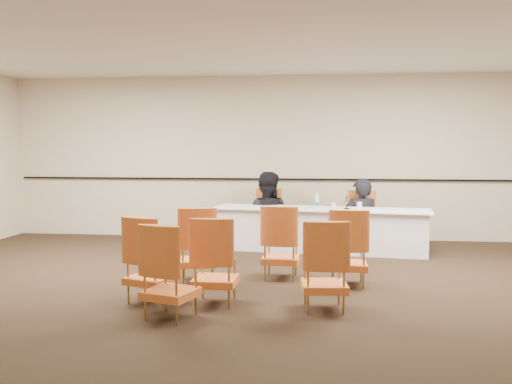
# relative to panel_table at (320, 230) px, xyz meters

# --- Properties ---
(floor) EXTENTS (10.00, 10.00, 0.00)m
(floor) POSITION_rel_panel_table_xyz_m (-0.84, -2.74, -0.35)
(floor) COLOR black
(floor) RESTS_ON ground
(ceiling) EXTENTS (10.00, 10.00, 0.00)m
(ceiling) POSITION_rel_panel_table_xyz_m (-0.84, -2.74, 2.65)
(ceiling) COLOR silver
(ceiling) RESTS_ON ground
(wall_back) EXTENTS (10.00, 0.04, 3.00)m
(wall_back) POSITION_rel_panel_table_xyz_m (-0.84, 1.26, 1.15)
(wall_back) COLOR beige
(wall_back) RESTS_ON ground
(wall_rail) EXTENTS (9.80, 0.04, 0.03)m
(wall_rail) POSITION_rel_panel_table_xyz_m (-0.84, 1.22, 0.75)
(wall_rail) COLOR black
(wall_rail) RESTS_ON wall_back
(panel_table) EXTENTS (3.56, 1.25, 0.70)m
(panel_table) POSITION_rel_panel_table_xyz_m (0.00, 0.00, 0.00)
(panel_table) COLOR silver
(panel_table) RESTS_ON ground
(panelist_main) EXTENTS (0.67, 0.50, 1.68)m
(panelist_main) POSITION_rel_panel_table_xyz_m (0.68, 0.45, -0.02)
(panelist_main) COLOR black
(panelist_main) RESTS_ON ground
(panelist_main_chair) EXTENTS (0.56, 0.56, 0.95)m
(panelist_main_chair) POSITION_rel_panel_table_xyz_m (0.68, 0.45, 0.13)
(panelist_main_chair) COLOR #B64D20
(panelist_main_chair) RESTS_ON ground
(panelist_second) EXTENTS (0.94, 0.77, 1.79)m
(panelist_second) POSITION_rel_panel_table_xyz_m (-0.95, 0.66, 0.01)
(panelist_second) COLOR black
(panelist_second) RESTS_ON ground
(panelist_second_chair) EXTENTS (0.56, 0.56, 0.95)m
(panelist_second_chair) POSITION_rel_panel_table_xyz_m (-0.95, 0.66, 0.13)
(panelist_second_chair) COLOR #B64D20
(panelist_second_chair) RESTS_ON ground
(papers) EXTENTS (0.35, 0.29, 0.00)m
(papers) POSITION_rel_panel_table_xyz_m (0.51, -0.17, 0.35)
(papers) COLOR white
(papers) RESTS_ON panel_table
(microphone) EXTENTS (0.10, 0.20, 0.28)m
(microphone) POSITION_rel_panel_table_xyz_m (0.42, -0.12, 0.49)
(microphone) COLOR black
(microphone) RESTS_ON panel_table
(water_bottle) EXTENTS (0.08, 0.08, 0.25)m
(water_bottle) POSITION_rel_panel_table_xyz_m (-0.06, 0.00, 0.47)
(water_bottle) COLOR #17767F
(water_bottle) RESTS_ON panel_table
(drinking_glass) EXTENTS (0.09, 0.09, 0.10)m
(drinking_glass) POSITION_rel_panel_table_xyz_m (0.21, -0.08, 0.40)
(drinking_glass) COLOR white
(drinking_glass) RESTS_ON panel_table
(coffee_cup) EXTENTS (0.09, 0.09, 0.12)m
(coffee_cup) POSITION_rel_panel_table_xyz_m (0.61, -0.14, 0.41)
(coffee_cup) COLOR white
(coffee_cup) RESTS_ON panel_table
(aud_chair_front_left) EXTENTS (0.59, 0.59, 0.95)m
(aud_chair_front_left) POSITION_rel_panel_table_xyz_m (-1.52, -2.30, 0.13)
(aud_chair_front_left) COLOR #B64D20
(aud_chair_front_left) RESTS_ON ground
(aud_chair_front_mid) EXTENTS (0.52, 0.52, 0.95)m
(aud_chair_front_mid) POSITION_rel_panel_table_xyz_m (-0.50, -2.01, 0.13)
(aud_chair_front_mid) COLOR #B64D20
(aud_chair_front_mid) RESTS_ON ground
(aud_chair_front_right) EXTENTS (0.50, 0.50, 0.95)m
(aud_chair_front_right) POSITION_rel_panel_table_xyz_m (0.34, -2.30, 0.13)
(aud_chair_front_right) COLOR #B64D20
(aud_chair_front_right) RESTS_ON ground
(aud_chair_back_left) EXTENTS (0.64, 0.64, 0.95)m
(aud_chair_back_left) POSITION_rel_panel_table_xyz_m (-1.82, -3.29, 0.13)
(aud_chair_back_left) COLOR #B64D20
(aud_chair_back_left) RESTS_ON ground
(aud_chair_back_mid) EXTENTS (0.50, 0.50, 0.95)m
(aud_chair_back_mid) POSITION_rel_panel_table_xyz_m (-1.11, -3.28, 0.13)
(aud_chair_back_mid) COLOR #B64D20
(aud_chair_back_mid) RESTS_ON ground
(aud_chair_back_right) EXTENTS (0.55, 0.55, 0.95)m
(aud_chair_back_right) POSITION_rel_panel_table_xyz_m (0.06, -3.38, 0.13)
(aud_chair_back_right) COLOR #B64D20
(aud_chair_back_right) RESTS_ON ground
(aud_chair_extra) EXTENTS (0.63, 0.63, 0.95)m
(aud_chair_extra) POSITION_rel_panel_table_xyz_m (-1.45, -3.85, 0.13)
(aud_chair_extra) COLOR #B64D20
(aud_chair_extra) RESTS_ON ground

